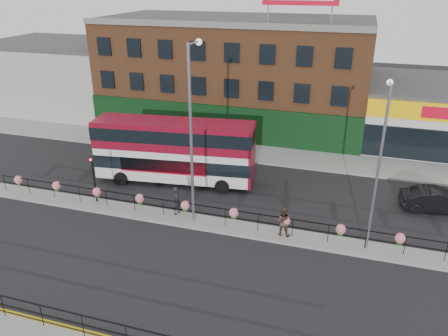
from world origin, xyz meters
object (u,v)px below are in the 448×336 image
(double_decker_bus, at_px, (175,146))
(pedestrian_b, at_px, (283,221))
(lamp_column_west, at_px, (192,121))
(car, at_px, (438,200))
(lamp_column_east, at_px, (380,156))
(pedestrian_a, at_px, (177,201))

(double_decker_bus, distance_m, pedestrian_b, 10.27)
(double_decker_bus, xyz_separation_m, lamp_column_west, (3.26, -4.75, 3.58))
(double_decker_bus, relative_size, lamp_column_west, 1.10)
(car, xyz_separation_m, lamp_column_west, (-14.34, -5.71, 5.65))
(lamp_column_east, bearing_deg, lamp_column_west, 179.82)
(pedestrian_b, height_order, lamp_column_west, lamp_column_west)
(lamp_column_west, bearing_deg, double_decker_bus, 124.47)
(lamp_column_east, bearing_deg, car, 53.60)
(double_decker_bus, distance_m, car, 17.75)
(pedestrian_b, bearing_deg, lamp_column_west, 1.06)
(pedestrian_a, distance_m, lamp_column_west, 5.49)
(pedestrian_a, height_order, pedestrian_b, pedestrian_a)
(lamp_column_east, bearing_deg, pedestrian_a, 178.97)
(car, relative_size, pedestrian_a, 2.57)
(double_decker_bus, xyz_separation_m, car, (17.60, 0.95, -2.08))
(car, distance_m, pedestrian_b, 10.71)
(car, height_order, lamp_column_west, lamp_column_west)
(car, bearing_deg, lamp_column_west, 103.72)
(car, height_order, pedestrian_b, pedestrian_b)
(lamp_column_west, bearing_deg, lamp_column_east, -0.18)
(pedestrian_b, distance_m, lamp_column_east, 6.41)
(pedestrian_b, bearing_deg, lamp_column_east, -172.18)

